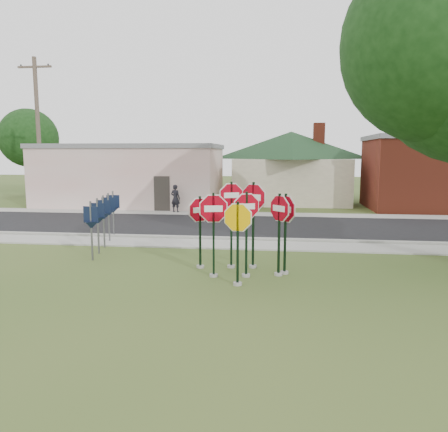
# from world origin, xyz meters

# --- Properties ---
(ground) EXTENTS (120.00, 120.00, 0.00)m
(ground) POSITION_xyz_m (0.00, 0.00, 0.00)
(ground) COLOR #36501E
(ground) RESTS_ON ground
(sidewalk_near) EXTENTS (60.00, 1.60, 0.06)m
(sidewalk_near) POSITION_xyz_m (0.00, 5.50, 0.03)
(sidewalk_near) COLOR #989991
(sidewalk_near) RESTS_ON ground
(road) EXTENTS (60.00, 7.00, 0.04)m
(road) POSITION_xyz_m (0.00, 10.00, 0.02)
(road) COLOR black
(road) RESTS_ON ground
(sidewalk_far) EXTENTS (60.00, 1.60, 0.06)m
(sidewalk_far) POSITION_xyz_m (0.00, 14.30, 0.03)
(sidewalk_far) COLOR #989991
(sidewalk_far) RESTS_ON ground
(curb) EXTENTS (60.00, 0.20, 0.14)m
(curb) POSITION_xyz_m (0.00, 6.50, 0.07)
(curb) COLOR #989991
(curb) RESTS_ON ground
(stop_sign_center) EXTENTS (0.97, 0.40, 2.58)m
(stop_sign_center) POSITION_xyz_m (0.27, 1.18, 1.60)
(stop_sign_center) COLOR gray
(stop_sign_center) RESTS_ON ground
(stop_sign_yellow) EXTENTS (1.06, 0.24, 2.40)m
(stop_sign_yellow) POSITION_xyz_m (0.10, 0.32, 1.46)
(stop_sign_yellow) COLOR gray
(stop_sign_yellow) RESTS_ON ground
(stop_sign_left) EXTENTS (1.12, 0.24, 2.57)m
(stop_sign_left) POSITION_xyz_m (-0.67, 1.06, 1.60)
(stop_sign_left) COLOR gray
(stop_sign_left) RESTS_ON ground
(stop_sign_right) EXTENTS (0.73, 0.80, 2.52)m
(stop_sign_right) POSITION_xyz_m (1.20, 1.43, 1.56)
(stop_sign_right) COLOR gray
(stop_sign_right) RESTS_ON ground
(stop_sign_back_right) EXTENTS (1.05, 0.55, 2.81)m
(stop_sign_back_right) POSITION_xyz_m (0.40, 2.24, 1.79)
(stop_sign_back_right) COLOR gray
(stop_sign_back_right) RESTS_ON ground
(stop_sign_back_left) EXTENTS (0.98, 0.37, 2.80)m
(stop_sign_back_left) POSITION_xyz_m (-0.28, 2.15, 1.75)
(stop_sign_back_left) COLOR gray
(stop_sign_back_left) RESTS_ON ground
(stop_sign_far_right) EXTENTS (0.73, 0.87, 2.51)m
(stop_sign_far_right) POSITION_xyz_m (1.38, 1.64, 1.56)
(stop_sign_far_right) COLOR gray
(stop_sign_far_right) RESTS_ON ground
(stop_sign_far_left) EXTENTS (0.85, 0.64, 2.36)m
(stop_sign_far_left) POSITION_xyz_m (-1.23, 2.00, 1.44)
(stop_sign_far_left) COLOR gray
(stop_sign_far_left) RESTS_ON ground
(route_sign_row) EXTENTS (1.43, 4.63, 2.00)m
(route_sign_row) POSITION_xyz_m (-5.40, 4.50, 1.22)
(route_sign_row) COLOR #59595E
(route_sign_row) RESTS_ON ground
(building_stucco) EXTENTS (12.20, 6.20, 4.20)m
(building_stucco) POSITION_xyz_m (-9.00, 18.00, 2.15)
(building_stucco) COLOR silver
(building_stucco) RESTS_ON ground
(building_house) EXTENTS (11.60, 11.60, 6.20)m
(building_house) POSITION_xyz_m (2.00, 22.00, 3.65)
(building_house) COLOR beige
(building_house) RESTS_ON ground
(utility_pole_near) EXTENTS (2.20, 0.26, 9.50)m
(utility_pole_near) POSITION_xyz_m (-14.00, 15.20, 4.97)
(utility_pole_near) COLOR #4E4034
(utility_pole_near) RESTS_ON ground
(bg_tree_left) EXTENTS (4.90, 4.90, 7.35)m
(bg_tree_left) POSITION_xyz_m (-20.00, 24.00, 4.88)
(bg_tree_left) COLOR #2F1F15
(bg_tree_left) RESTS_ON ground
(pedestrian) EXTENTS (0.70, 0.56, 1.67)m
(pedestrian) POSITION_xyz_m (-5.04, 14.56, 0.89)
(pedestrian) COLOR black
(pedestrian) RESTS_ON sidewalk_far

